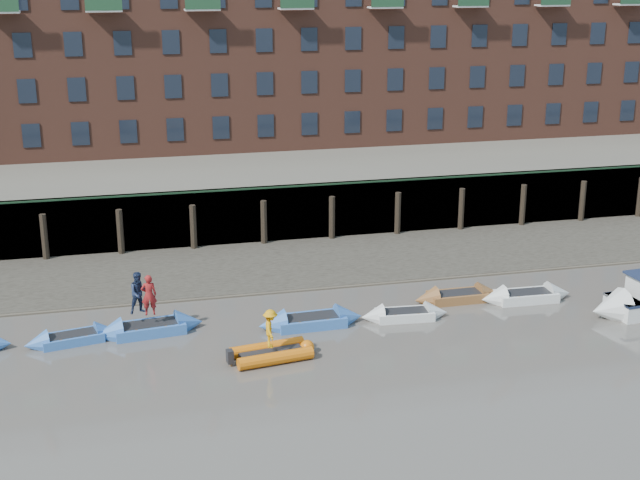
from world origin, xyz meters
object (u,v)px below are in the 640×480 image
object	(u,v)px
person_rower_b	(139,293)
person_rib_crew	(270,329)
rowboat_6	(457,297)
rowboat_5	(405,315)
rowboat_7	(526,296)
rowboat_3	(149,328)
rib_tender	(275,352)
person_rower_a	(149,295)
rowboat_4	(311,321)
rowboat_2	(72,338)

from	to	relation	value
person_rower_b	person_rib_crew	world-z (taller)	person_rower_b
rowboat_6	person_rib_crew	xyz separation A→B (m)	(-9.87, -4.35, 1.14)
person_rib_crew	person_rower_b	bearing A→B (deg)	57.88
rowboat_5	person_rib_crew	world-z (taller)	person_rib_crew
rowboat_5	rowboat_6	xyz separation A→B (m)	(3.18, 1.54, 0.01)
rowboat_5	rowboat_7	distance (m)	6.44
rowboat_3	rib_tender	bearing A→B (deg)	-44.51
rowboat_7	person_rower_a	xyz separation A→B (m)	(-17.70, 0.15, 1.60)
person_rib_crew	person_rower_a	bearing A→B (deg)	57.70
rowboat_4	person_rib_crew	size ratio (longest dim) A/B	2.96
rowboat_7	rowboat_3	bearing A→B (deg)	-179.01
person_rower_b	rowboat_2	bearing A→B (deg)	173.18
rowboat_5	person_rower_a	distance (m)	11.46
rowboat_6	person_rib_crew	world-z (taller)	person_rib_crew
rowboat_4	person_rower_b	world-z (taller)	person_rower_b
person_rower_a	person_rib_crew	bearing A→B (deg)	140.79
rib_tender	person_rower_a	xyz separation A→B (m)	(-4.78, 3.69, 1.57)
person_rib_crew	rowboat_5	bearing A→B (deg)	-60.33
person_rib_crew	rib_tender	bearing A→B (deg)	-59.16
rowboat_3	person_rib_crew	size ratio (longest dim) A/B	3.00
rowboat_2	rib_tender	world-z (taller)	rowboat_2
person_rower_a	rowboat_5	bearing A→B (deg)	175.16
rowboat_5	rib_tender	distance (m)	7.08
rowboat_4	rowboat_5	bearing A→B (deg)	-4.11
rib_tender	person_rower_b	size ratio (longest dim) A/B	1.89
rowboat_2	person_rib_crew	bearing A→B (deg)	-35.96
rowboat_3	rowboat_7	world-z (taller)	rowboat_3
rowboat_4	person_rib_crew	world-z (taller)	person_rib_crew
rowboat_6	rib_tender	bearing A→B (deg)	-156.84
rowboat_4	person_rower_a	world-z (taller)	person_rower_a
rowboat_5	rib_tender	xyz separation A→B (m)	(-6.52, -2.74, 0.05)
rowboat_6	person_rower_a	world-z (taller)	person_rower_a
rowboat_7	person_rower_b	distance (m)	18.17
rowboat_4	person_rower_a	size ratio (longest dim) A/B	2.62
rowboat_2	rowboat_4	world-z (taller)	rowboat_4
rowboat_7	person_rib_crew	distance (m)	13.61
person_rower_a	rowboat_2	bearing A→B (deg)	2.42
rowboat_5	rowboat_6	distance (m)	3.53
rowboat_5	rowboat_4	bearing A→B (deg)	-177.93
rowboat_5	person_rib_crew	xyz separation A→B (m)	(-6.69, -2.82, 1.16)
rowboat_6	rowboat_3	bearing A→B (deg)	-178.59
rowboat_7	person_rower_b	size ratio (longest dim) A/B	2.43
rowboat_6	person_rower_a	xyz separation A→B (m)	(-14.49, -0.59, 1.61)
rowboat_5	rib_tender	size ratio (longest dim) A/B	1.16
rowboat_3	person_rower_b	distance (m)	1.66
rowboat_4	rib_tender	xyz separation A→B (m)	(-2.19, -2.92, 0.02)
rowboat_5	rowboat_7	bearing A→B (deg)	11.50
rowboat_7	person_rower_a	distance (m)	17.77
rowboat_2	person_rower_b	world-z (taller)	person_rower_b
rowboat_2	rowboat_4	bearing A→B (deg)	-14.95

